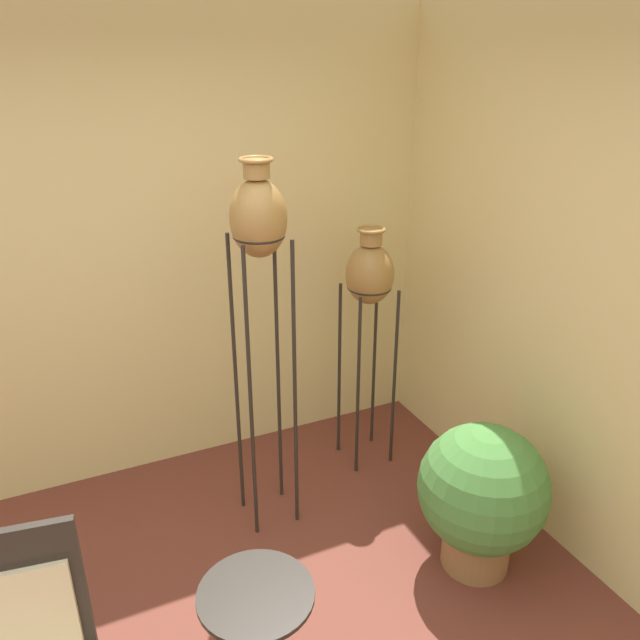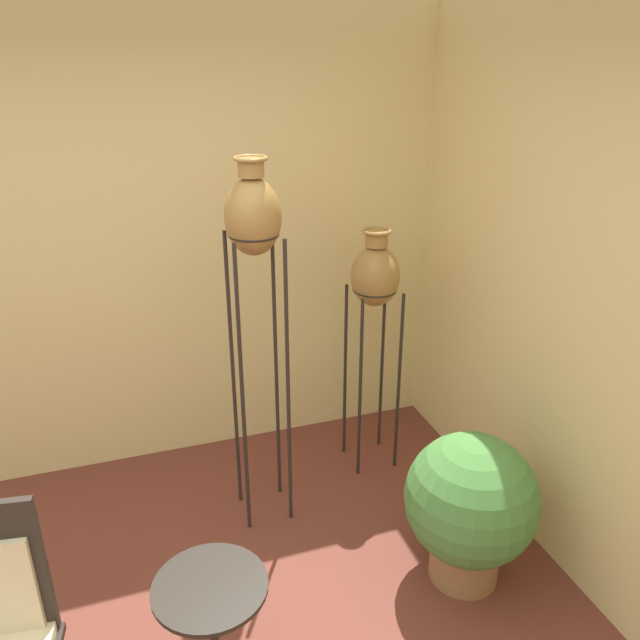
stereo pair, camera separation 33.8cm
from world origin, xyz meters
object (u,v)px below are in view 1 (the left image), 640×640
(potted_plant, at_px, (482,494))
(vase_stand_medium, at_px, (370,279))
(side_table, at_px, (258,635))
(vase_stand_tall, at_px, (259,231))

(potted_plant, bearing_deg, vase_stand_medium, 93.57)
(vase_stand_medium, xyz_separation_m, side_table, (-1.21, -1.41, -0.71))
(side_table, bearing_deg, potted_plant, 15.58)
(vase_stand_tall, distance_m, side_table, 1.68)
(vase_stand_medium, xyz_separation_m, potted_plant, (0.07, -1.06, -0.78))
(vase_stand_medium, bearing_deg, potted_plant, -86.43)
(side_table, distance_m, potted_plant, 1.33)
(potted_plant, bearing_deg, vase_stand_tall, 135.71)
(vase_stand_tall, xyz_separation_m, vase_stand_medium, (0.75, 0.26, -0.43))
(vase_stand_tall, xyz_separation_m, side_table, (-0.46, -1.15, -1.14))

